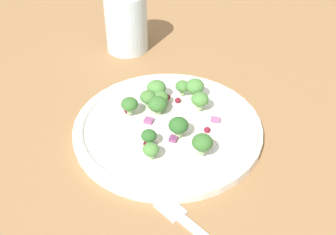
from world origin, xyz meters
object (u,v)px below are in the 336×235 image
(broccoli_floret_0, at_px, (148,97))
(broccoli_floret_2, at_px, (182,86))
(broccoli_floret_1, at_px, (200,100))
(plate, at_px, (168,127))
(water_glass, at_px, (126,22))

(broccoli_floret_0, xyz_separation_m, broccoli_floret_2, (0.00, -0.06, -0.00))
(broccoli_floret_1, bearing_deg, plate, 95.25)
(plate, xyz_separation_m, broccoli_floret_2, (0.05, -0.05, 0.02))
(plate, xyz_separation_m, broccoli_floret_0, (0.05, 0.01, 0.02))
(plate, bearing_deg, broccoli_floret_2, -46.09)
(plate, distance_m, water_glass, 0.26)
(broccoli_floret_1, distance_m, broccoli_floret_2, 0.05)
(plate, height_order, water_glass, water_glass)
(water_glass, bearing_deg, broccoli_floret_1, -178.58)
(broccoli_floret_0, bearing_deg, broccoli_floret_1, -125.10)
(plate, relative_size, water_glass, 2.53)
(broccoli_floret_0, height_order, water_glass, water_glass)
(plate, height_order, broccoli_floret_2, broccoli_floret_2)
(broccoli_floret_2, bearing_deg, plate, 133.91)
(plate, relative_size, broccoli_floret_1, 10.42)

